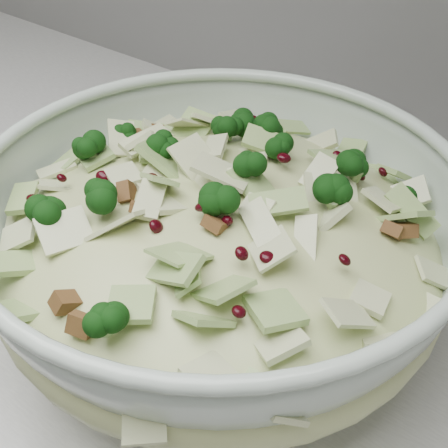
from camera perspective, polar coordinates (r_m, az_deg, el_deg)
mixing_bowl at (r=0.51m, az=-0.36°, el=-2.49°), size 0.39×0.39×0.15m
salad at (r=0.49m, az=-0.38°, el=-0.25°), size 0.45×0.45×0.16m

